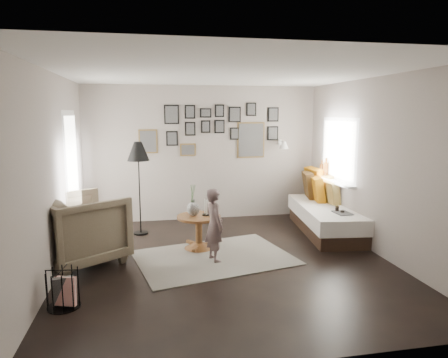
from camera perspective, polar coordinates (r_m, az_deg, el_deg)
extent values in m
plane|color=black|center=(5.77, 0.45, -11.66)|extent=(4.80, 4.80, 0.00)
plane|color=#9E938A|center=(7.80, -2.98, 3.67)|extent=(4.50, 0.00, 4.50)
plane|color=#9E938A|center=(3.17, 9.00, -4.82)|extent=(4.50, 0.00, 4.50)
plane|color=#9E938A|center=(5.47, -23.31, 0.50)|extent=(0.00, 4.80, 4.80)
plane|color=#9E938A|center=(6.28, 21.05, 1.68)|extent=(0.00, 4.80, 4.80)
plane|color=white|center=(5.42, 0.49, 14.97)|extent=(4.80, 4.80, 0.00)
plane|color=white|center=(6.67, -20.86, -0.06)|extent=(0.00, 2.14, 2.14)
plane|color=white|center=(6.67, -20.86, -0.06)|extent=(0.00, 1.88, 1.88)
plane|color=white|center=(6.67, -20.86, -0.06)|extent=(0.00, 1.93, 1.93)
plane|color=white|center=(7.30, 16.07, 4.11)|extent=(0.00, 1.30, 1.30)
plane|color=white|center=(7.30, 16.07, 4.11)|extent=(0.00, 1.14, 1.14)
cube|color=white|center=(7.34, 15.46, -0.32)|extent=(0.15, 1.32, 0.04)
cylinder|color=#8C4C14|center=(7.63, 14.35, 1.30)|extent=(0.10, 0.10, 0.28)
cylinder|color=#8C4C14|center=(7.79, 13.82, 1.25)|extent=(0.08, 0.08, 0.22)
cube|color=olive|center=(7.69, -10.79, 5.31)|extent=(0.35, 0.03, 0.45)
cube|color=black|center=(7.67, -10.79, 5.30)|extent=(0.30, 0.01, 0.40)
cube|color=black|center=(7.68, -7.51, 9.12)|extent=(0.28, 0.03, 0.36)
cube|color=black|center=(7.67, -7.50, 9.12)|extent=(0.23, 0.01, 0.31)
cube|color=black|center=(7.70, -7.44, 5.77)|extent=(0.22, 0.03, 0.28)
cube|color=black|center=(7.68, -7.43, 5.76)|extent=(0.17, 0.01, 0.23)
cube|color=black|center=(7.71, -4.88, 9.54)|extent=(0.20, 0.03, 0.26)
cube|color=black|center=(7.69, -4.87, 9.54)|extent=(0.15, 0.01, 0.21)
cube|color=black|center=(7.72, -4.85, 7.16)|extent=(0.20, 0.03, 0.26)
cube|color=black|center=(7.70, -4.84, 7.16)|extent=(0.15, 0.01, 0.21)
cube|color=black|center=(7.75, -2.65, 9.41)|extent=(0.22, 0.03, 0.18)
cube|color=black|center=(7.73, -2.63, 9.41)|extent=(0.17, 0.01, 0.13)
cube|color=black|center=(7.75, -2.63, 7.49)|extent=(0.18, 0.03, 0.24)
cube|color=black|center=(7.74, -2.61, 7.49)|extent=(0.13, 0.01, 0.19)
cube|color=black|center=(7.79, -0.65, 9.71)|extent=(0.18, 0.03, 0.24)
cube|color=black|center=(7.77, -0.63, 9.72)|extent=(0.13, 0.01, 0.19)
cube|color=black|center=(7.80, -0.65, 7.51)|extent=(0.20, 0.03, 0.26)
cube|color=black|center=(7.78, -0.63, 7.51)|extent=(0.15, 0.01, 0.21)
cube|color=black|center=(7.85, 1.53, 9.20)|extent=(0.24, 0.03, 0.30)
cube|color=black|center=(7.83, 1.56, 9.20)|extent=(0.19, 0.01, 0.25)
cube|color=black|center=(7.86, 1.52, 6.50)|extent=(0.18, 0.03, 0.24)
cube|color=black|center=(7.84, 1.55, 6.49)|extent=(0.13, 0.01, 0.19)
cube|color=olive|center=(7.94, 3.85, 5.57)|extent=(0.55, 0.03, 0.70)
cube|color=black|center=(7.93, 3.88, 5.57)|extent=(0.50, 0.01, 0.65)
cube|color=black|center=(7.93, 3.90, 9.90)|extent=(0.20, 0.03, 0.26)
cube|color=black|center=(7.91, 3.93, 9.91)|extent=(0.15, 0.01, 0.21)
cube|color=black|center=(8.05, 7.03, 9.14)|extent=(0.22, 0.03, 0.28)
cube|color=black|center=(8.04, 7.07, 9.13)|extent=(0.17, 0.01, 0.23)
cube|color=black|center=(8.06, 6.98, 6.51)|extent=(0.22, 0.03, 0.28)
cube|color=black|center=(8.05, 7.02, 6.50)|extent=(0.17, 0.01, 0.23)
cube|color=olive|center=(7.74, -5.18, 4.19)|extent=(0.30, 0.03, 0.24)
cube|color=black|center=(7.72, -5.17, 4.18)|extent=(0.25, 0.01, 0.19)
cube|color=white|center=(8.11, 8.00, 5.22)|extent=(0.06, 0.04, 0.10)
cylinder|color=white|center=(7.99, 8.28, 5.30)|extent=(0.02, 0.24, 0.02)
cone|color=white|center=(7.87, 8.58, 4.80)|extent=(0.18, 0.18, 0.14)
cube|color=beige|center=(5.90, -1.44, -11.14)|extent=(2.44, 1.95, 0.01)
cone|color=brown|center=(6.27, -3.59, -9.47)|extent=(0.50, 0.50, 0.10)
cylinder|color=brown|center=(6.21, -3.61, -7.56)|extent=(0.11, 0.11, 0.38)
cylinder|color=brown|center=(6.14, -3.63, -5.42)|extent=(0.67, 0.67, 0.04)
ellipsoid|color=black|center=(6.12, -4.41, -4.28)|extent=(0.19, 0.19, 0.21)
cylinder|color=black|center=(6.09, -4.43, -3.14)|extent=(0.06, 0.06, 0.04)
cylinder|color=black|center=(6.15, -2.61, -5.12)|extent=(0.11, 0.11, 0.02)
cube|color=black|center=(7.30, 14.46, -6.47)|extent=(1.07, 2.09, 0.23)
cube|color=white|center=(7.24, 14.53, -4.69)|extent=(1.14, 2.16, 0.25)
cube|color=#BB690A|center=(7.91, 12.25, -0.54)|extent=(0.26, 0.60, 0.59)
cube|color=#3E2A13|center=(7.76, 11.54, -0.94)|extent=(0.34, 0.57, 0.53)
cube|color=brown|center=(7.72, 13.90, -1.16)|extent=(0.33, 0.54, 0.50)
cube|color=#BB690A|center=(7.50, 12.90, -1.50)|extent=(0.31, 0.52, 0.48)
cube|color=brown|center=(7.41, 14.68, -1.88)|extent=(0.26, 0.46, 0.44)
cube|color=black|center=(6.73, 16.57, -4.66)|extent=(0.25, 0.33, 0.02)
imported|color=brown|center=(5.91, -19.73, -6.73)|extent=(1.47, 1.46, 0.98)
cube|color=white|center=(5.96, -19.65, -6.67)|extent=(0.61, 0.62, 0.20)
cylinder|color=black|center=(7.16, -11.77, -7.55)|extent=(0.25, 0.25, 0.03)
cylinder|color=black|center=(6.99, -11.96, -2.06)|extent=(0.02, 0.02, 1.42)
cone|color=black|center=(6.88, -12.17, 3.90)|extent=(0.37, 0.37, 0.32)
cube|color=black|center=(4.78, -22.01, -14.55)|extent=(0.24, 0.14, 0.32)
cube|color=white|center=(4.75, -21.68, -14.66)|extent=(0.24, 0.15, 0.32)
ellipsoid|color=black|center=(6.89, 15.74, -6.59)|extent=(0.38, 0.38, 0.44)
cylinder|color=black|center=(6.82, 15.85, -4.29)|extent=(0.06, 0.06, 0.13)
ellipsoid|color=black|center=(6.81, 16.44, -7.04)|extent=(0.33, 0.33, 0.38)
cylinder|color=black|center=(6.75, 16.54, -4.92)|extent=(0.06, 0.06, 0.13)
imported|color=#655050|center=(5.63, -1.39, -6.59)|extent=(0.35, 0.44, 1.05)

